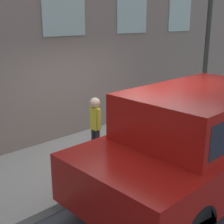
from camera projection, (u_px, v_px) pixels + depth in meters
The scene contains 5 objects.
ground_plane at pixel (139, 172), 6.24m from camera, with size 80.00×80.00×0.00m, color #47474C.
sidewalk at pixel (100, 152), 7.04m from camera, with size 2.36×60.00×0.14m.
fire_hydrant at pixel (128, 135), 6.69m from camera, with size 0.37×0.47×0.81m.
person at pixel (95, 122), 6.36m from camera, with size 0.31×0.21×1.30m.
parked_truck_red_near at pixel (199, 135), 5.27m from camera, with size 1.95×4.52×1.85m.
Camera 1 is at (-3.71, 4.28, 2.94)m, focal length 50.00 mm.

